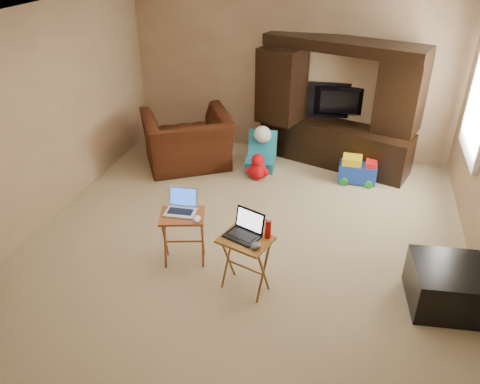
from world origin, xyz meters
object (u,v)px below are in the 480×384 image
(child_rocker, at_px, (260,151))
(tray_table_left, at_px, (184,238))
(ottoman, at_px, (447,286))
(mouse_left, at_px, (197,219))
(entertainment_center, at_px, (338,105))
(television, at_px, (339,102))
(tray_table_right, at_px, (245,264))
(laptop_right, at_px, (242,227))
(push_toy, at_px, (358,170))
(mouse_right, at_px, (256,246))
(water_bottle, at_px, (268,229))
(recliner, at_px, (188,141))
(laptop_left, at_px, (180,203))
(plush_toy, at_px, (258,166))

(child_rocker, relative_size, tray_table_left, 0.93)
(ottoman, height_order, mouse_left, mouse_left)
(entertainment_center, bearing_deg, tray_table_left, -96.88)
(television, distance_m, tray_table_right, 3.50)
(tray_table_left, height_order, laptop_right, laptop_right)
(push_toy, distance_m, mouse_right, 2.90)
(laptop_right, bearing_deg, mouse_right, -18.47)
(water_bottle, bearing_deg, recliner, 125.94)
(child_rocker, xyz_separation_m, tray_table_left, (-0.28, -2.42, 0.02))
(push_toy, relative_size, laptop_left, 1.69)
(push_toy, xyz_separation_m, tray_table_right, (-0.97, -2.62, 0.11))
(child_rocker, bearing_deg, water_bottle, -81.86)
(tray_table_right, bearing_deg, push_toy, 87.31)
(mouse_left, bearing_deg, ottoman, 2.47)
(entertainment_center, height_order, push_toy, entertainment_center)
(entertainment_center, height_order, television, entertainment_center)
(plush_toy, xyz_separation_m, tray_table_right, (0.43, -2.35, 0.11))
(child_rocker, height_order, push_toy, child_rocker)
(entertainment_center, relative_size, child_rocker, 4.07)
(plush_toy, xyz_separation_m, mouse_left, (-0.13, -2.16, 0.43))
(plush_toy, height_order, laptop_left, laptop_left)
(entertainment_center, relative_size, tray_table_left, 3.80)
(ottoman, height_order, tray_table_left, tray_table_left)
(push_toy, bearing_deg, child_rocker, 177.73)
(push_toy, distance_m, laptop_left, 2.97)
(water_bottle, bearing_deg, mouse_right, -109.29)
(television, height_order, water_bottle, television)
(tray_table_left, bearing_deg, laptop_right, -35.26)
(mouse_left, bearing_deg, child_rocker, 87.93)
(recliner, bearing_deg, water_bottle, 94.53)
(push_toy, distance_m, tray_table_left, 2.93)
(recliner, xyz_separation_m, mouse_right, (1.68, -2.62, 0.24))
(entertainment_center, relative_size, ottoman, 3.38)
(entertainment_center, xyz_separation_m, mouse_left, (-1.13, -2.99, -0.31))
(television, bearing_deg, push_toy, 110.34)
(entertainment_center, height_order, tray_table_right, entertainment_center)
(water_bottle, bearing_deg, tray_table_right, -158.20)
(recliner, distance_m, tray_table_right, 2.94)
(child_rocker, xyz_separation_m, push_toy, (1.45, -0.06, -0.08))
(child_rocker, distance_m, tray_table_left, 2.43)
(laptop_right, bearing_deg, mouse_left, -176.96)
(tray_table_right, xyz_separation_m, water_bottle, (0.20, 0.08, 0.40))
(entertainment_center, distance_m, mouse_right, 3.34)
(entertainment_center, bearing_deg, tray_table_right, -82.69)
(ottoman, bearing_deg, tray_table_right, -171.24)
(recliner, relative_size, mouse_left, 10.26)
(plush_toy, relative_size, mouse_right, 3.15)
(recliner, distance_m, mouse_right, 3.12)
(child_rocker, relative_size, plush_toy, 1.42)
(entertainment_center, height_order, tray_table_left, entertainment_center)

